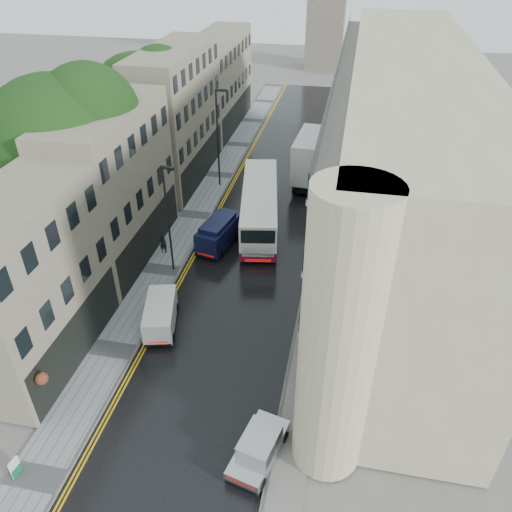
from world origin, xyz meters
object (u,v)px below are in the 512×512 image
at_px(tree_near, 63,171).
at_px(white_van, 145,331).
at_px(navy_van, 199,240).
at_px(estate_sign, 15,467).
at_px(cream_bus, 242,228).
at_px(lamp_post_near, 168,221).
at_px(silver_hatchback, 231,465).
at_px(pedestrian, 163,243).
at_px(tree_far, 141,120).
at_px(lamp_post_far, 218,140).
at_px(white_lorry, 295,164).

distance_m(tree_near, white_van, 13.04).
bearing_deg(navy_van, estate_sign, -87.04).
relative_size(cream_bus, lamp_post_near, 1.50).
distance_m(silver_hatchback, pedestrian, 19.30).
height_order(tree_far, lamp_post_near, tree_far).
distance_m(lamp_post_near, lamp_post_far, 14.20).
height_order(cream_bus, lamp_post_near, lamp_post_near).
relative_size(tree_far, navy_van, 2.63).
distance_m(tree_near, tree_far, 13.02).
relative_size(silver_hatchback, white_van, 0.96).
distance_m(silver_hatchback, navy_van, 18.64).
relative_size(white_lorry, estate_sign, 8.82).
relative_size(tree_near, tree_far, 1.11).
bearing_deg(silver_hatchback, lamp_post_far, 118.94).
bearing_deg(silver_hatchback, estate_sign, -155.26).
bearing_deg(tree_near, white_van, -44.16).
distance_m(tree_near, lamp_post_far, 15.58).
xyz_separation_m(lamp_post_near, estate_sign, (-1.70, -16.84, -3.52)).
relative_size(tree_near, navy_van, 2.93).
xyz_separation_m(white_van, lamp_post_far, (-1.07, 21.66, 3.69)).
relative_size(silver_hatchback, navy_van, 0.81).
relative_size(white_lorry, pedestrian, 5.71).
xyz_separation_m(navy_van, lamp_post_far, (-1.50, 11.68, 3.40)).
distance_m(white_lorry, lamp_post_near, 16.84).
relative_size(lamp_post_near, lamp_post_far, 0.90).
relative_size(cream_bus, navy_van, 2.55).
xyz_separation_m(silver_hatchback, lamp_post_near, (-7.90, 14.90, 3.41)).
xyz_separation_m(tree_far, white_van, (8.00, -21.06, -5.30)).
bearing_deg(silver_hatchback, lamp_post_near, 131.25).
bearing_deg(estate_sign, tree_near, 116.94).
relative_size(silver_hatchback, estate_sign, 3.75).
height_order(tree_near, lamp_post_far, tree_near).
height_order(white_van, lamp_post_far, lamp_post_far).
height_order(navy_van, pedestrian, navy_van).
bearing_deg(white_lorry, silver_hatchback, -84.13).
bearing_deg(white_van, white_lorry, 61.19).
bearing_deg(silver_hatchback, white_lorry, 105.36).
bearing_deg(tree_far, white_van, -69.20).
bearing_deg(pedestrian, lamp_post_far, -97.92).
distance_m(tree_far, pedestrian, 13.99).
xyz_separation_m(tree_near, white_van, (8.30, -8.06, -6.02)).
distance_m(silver_hatchback, white_van, 10.25).
bearing_deg(tree_near, estate_sign, -71.69).
distance_m(tree_far, silver_hatchback, 32.69).
bearing_deg(cream_bus, silver_hatchback, -88.76).
distance_m(white_lorry, estate_sign, 33.29).
distance_m(white_lorry, pedestrian, 15.74).
bearing_deg(pedestrian, tree_far, -66.00).
bearing_deg(tree_far, lamp_post_far, 4.96).
height_order(pedestrian, lamp_post_near, lamp_post_near).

